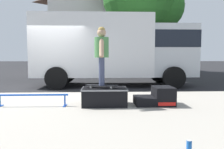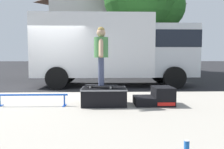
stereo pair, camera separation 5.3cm
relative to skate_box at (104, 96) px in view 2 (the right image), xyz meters
The scene contains 10 objects.
ground_plane 3.24m from the skate_box, 128.07° to the left, with size 140.00×140.00×0.00m, color black.
sidewalk_slab 2.06m from the skate_box, 166.77° to the right, with size 50.00×5.00×0.12m, color #A8A093.
skate_box is the anchor object (origin of this frame).
kicker_ramp 1.28m from the skate_box, ahead, with size 0.92×0.66×0.44m.
grind_rail 1.69m from the skate_box, behind, with size 1.67×0.28×0.29m.
skateboard 0.26m from the skate_box, 150.23° to the left, with size 0.80×0.37×0.07m.
skater_kid 1.08m from the skate_box, 150.23° to the left, with size 0.34×0.71×1.39m.
soda_can 2.88m from the skate_box, 69.29° to the right, with size 0.07×0.07×0.13m.
box_truck 4.95m from the skate_box, 83.79° to the left, with size 6.91×2.63×3.05m.
house_behind 15.08m from the skate_box, 87.54° to the left, with size 9.54×8.22×8.40m.
Camera 2 is at (1.99, -7.88, 1.26)m, focal length 36.06 mm.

